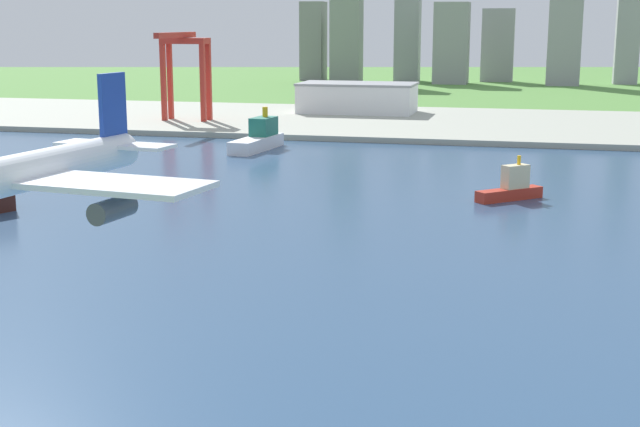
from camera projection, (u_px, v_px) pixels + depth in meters
name	position (u px, v px, depth m)	size (l,w,h in m)	color
ground_plane	(445.00, 205.00, 243.96)	(2400.00, 2400.00, 0.00)	#51883B
water_bay	(416.00, 260.00, 186.93)	(840.00, 360.00, 0.15)	#2D4C70
industrial_pier	(487.00, 125.00, 424.23)	(840.00, 140.00, 2.50)	#A2A697
airplane_landing	(12.00, 176.00, 75.97)	(34.60, 37.92, 11.12)	white
ferry_boat	(259.00, 138.00, 348.31)	(12.40, 35.59, 15.96)	white
tugboat_small	(512.00, 187.00, 249.28)	(18.28, 17.42, 12.24)	#B22D1E
port_crane_red	(184.00, 58.00, 423.92)	(22.35, 44.07, 41.68)	#B72D23
warehouse_main	(357.00, 98.00, 467.05)	(60.24, 32.30, 15.42)	white
distant_skyline	(465.00, 22.00, 727.32)	(274.89, 55.64, 131.01)	gray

